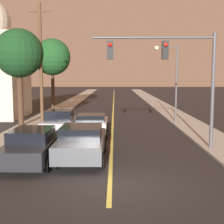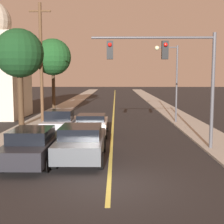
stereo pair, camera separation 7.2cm
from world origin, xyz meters
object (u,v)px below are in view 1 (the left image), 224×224
at_px(streetlamp_right, 171,72).
at_px(car_near_lane_front, 82,142).
at_px(car_outer_lane_second, 60,122).
at_px(car_near_lane_second, 91,124).
at_px(tree_left_near, 19,54).
at_px(tree_left_far, 52,57).
at_px(car_outer_lane_front, 33,145).
at_px(traffic_signal_mast, 172,65).
at_px(utility_pole_left, 41,63).

bearing_deg(streetlamp_right, car_near_lane_front, -117.97).
distance_m(car_outer_lane_second, streetlamp_right, 9.94).
distance_m(car_near_lane_second, car_outer_lane_second, 2.10).
xyz_separation_m(tree_left_near, tree_left_far, (-0.06, 12.52, 0.50)).
bearing_deg(car_outer_lane_second, car_outer_lane_front, -90.00).
relative_size(car_outer_lane_second, tree_left_near, 0.54).
relative_size(tree_left_near, tree_left_far, 0.90).
relative_size(car_near_lane_second, tree_left_far, 0.49).
distance_m(car_near_lane_second, car_outer_lane_front, 6.70).
xyz_separation_m(traffic_signal_mast, streetlamp_right, (1.55, 9.14, -0.25)).
distance_m(car_near_lane_front, utility_pole_left, 11.05).
xyz_separation_m(car_outer_lane_front, tree_left_near, (-3.42, 9.63, 4.61)).
xyz_separation_m(car_near_lane_second, tree_left_near, (-5.50, 3.25, 4.66)).
bearing_deg(traffic_signal_mast, car_near_lane_front, -155.41).
height_order(car_outer_lane_second, utility_pole_left, utility_pole_left).
xyz_separation_m(car_near_lane_front, tree_left_far, (-5.55, 21.66, 5.07)).
height_order(car_near_lane_front, traffic_signal_mast, traffic_signal_mast).
bearing_deg(car_outer_lane_second, car_near_lane_front, -71.53).
relative_size(car_outer_lane_front, tree_left_far, 0.61).
bearing_deg(tree_left_far, car_outer_lane_second, -77.31).
height_order(streetlamp_right, utility_pole_left, utility_pole_left).
bearing_deg(utility_pole_left, car_outer_lane_front, -79.13).
xyz_separation_m(utility_pole_left, tree_left_near, (-1.50, -0.38, 0.61)).
relative_size(car_near_lane_second, car_outer_lane_second, 1.01).
xyz_separation_m(car_near_lane_front, tree_left_near, (-5.50, 9.14, 4.56)).
xyz_separation_m(car_outer_lane_front, streetlamp_right, (7.99, 11.62, 3.32)).
relative_size(streetlamp_right, utility_pole_left, 0.67).
bearing_deg(traffic_signal_mast, tree_left_near, 144.06).
distance_m(traffic_signal_mast, tree_left_near, 12.22).
height_order(car_near_lane_front, tree_left_near, tree_left_near).
distance_m(traffic_signal_mast, tree_left_far, 22.07).
height_order(traffic_signal_mast, tree_left_near, tree_left_near).
bearing_deg(car_outer_lane_front, traffic_signal_mast, 21.10).
height_order(car_outer_lane_front, traffic_signal_mast, traffic_signal_mast).
distance_m(car_outer_lane_front, tree_left_near, 11.21).
bearing_deg(utility_pole_left, car_near_lane_second, -42.24).
xyz_separation_m(car_outer_lane_front, tree_left_far, (-3.48, 22.15, 5.12)).
bearing_deg(car_near_lane_second, traffic_signal_mast, -41.76).
bearing_deg(tree_left_far, car_outer_lane_front, -81.08).
distance_m(traffic_signal_mast, streetlamp_right, 9.27).
bearing_deg(car_near_lane_second, car_near_lane_front, -90.00).
bearing_deg(traffic_signal_mast, tree_left_far, 116.75).
bearing_deg(car_outer_lane_front, car_near_lane_front, 13.24).
height_order(car_outer_lane_front, tree_left_near, tree_left_near).
bearing_deg(tree_left_far, utility_pole_left, -82.70).
bearing_deg(streetlamp_right, car_near_lane_second, -138.42).
height_order(car_outer_lane_front, tree_left_far, tree_left_far).
relative_size(car_outer_lane_front, streetlamp_right, 0.79).
bearing_deg(traffic_signal_mast, car_outer_lane_front, -158.90).
relative_size(car_near_lane_front, car_near_lane_second, 1.22).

